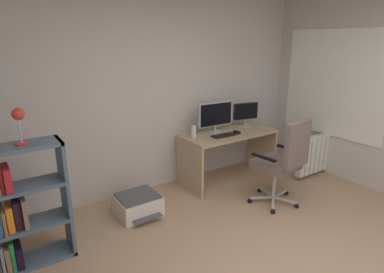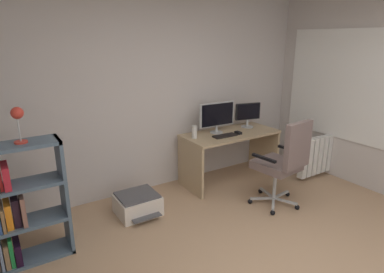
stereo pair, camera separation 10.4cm
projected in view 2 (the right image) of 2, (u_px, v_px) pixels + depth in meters
name	position (u px, v px, depth m)	size (l,w,h in m)	color
wall_back	(153.00, 92.00, 4.29)	(4.82, 0.10, 2.66)	beige
window_pane	(337.00, 84.00, 4.65)	(0.01, 1.51, 1.44)	white
window_frame	(337.00, 84.00, 4.65)	(0.02, 1.59, 1.52)	white
desk	(230.00, 146.00, 4.66)	(1.38, 0.63, 0.73)	tan
monitor_main	(217.00, 115.00, 4.51)	(0.55, 0.18, 0.43)	#B2B5B7
monitor_secondary	(248.00, 113.00, 4.82)	(0.39, 0.18, 0.36)	#B2B5B7
keyboard	(225.00, 136.00, 4.42)	(0.34, 0.13, 0.02)	black
computer_mouse	(238.00, 133.00, 4.53)	(0.06, 0.10, 0.03)	black
desktop_speaker	(194.00, 132.00, 4.32)	(0.07, 0.07, 0.17)	silver
office_chair	(284.00, 160.00, 3.87)	(0.62, 0.65, 1.11)	#B7BABC
bookshelf	(9.00, 211.00, 2.88)	(0.79, 0.30, 1.14)	slate
desk_lamp	(18.00, 118.00, 2.73)	(0.11, 0.11, 0.31)	red
printer	(138.00, 204.00, 3.85)	(0.48, 0.52, 0.25)	silver
radiator	(325.00, 153.00, 4.90)	(1.07, 0.10, 0.56)	white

